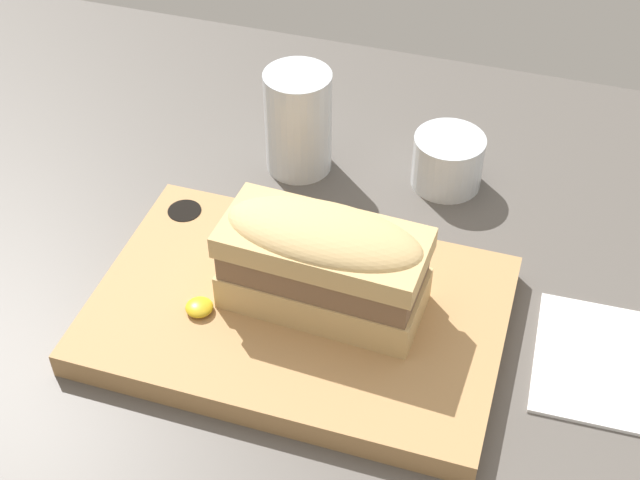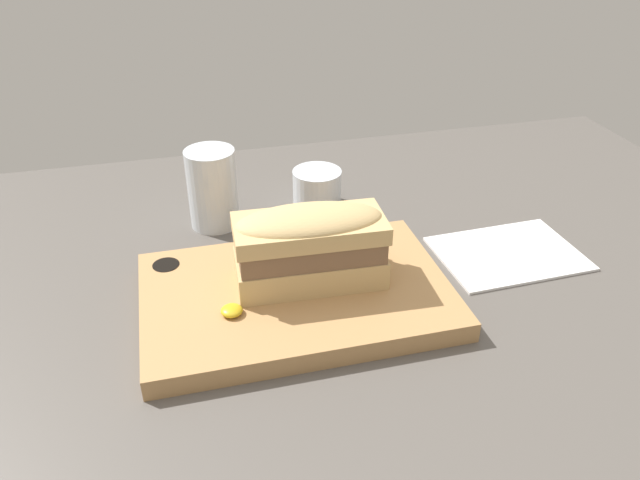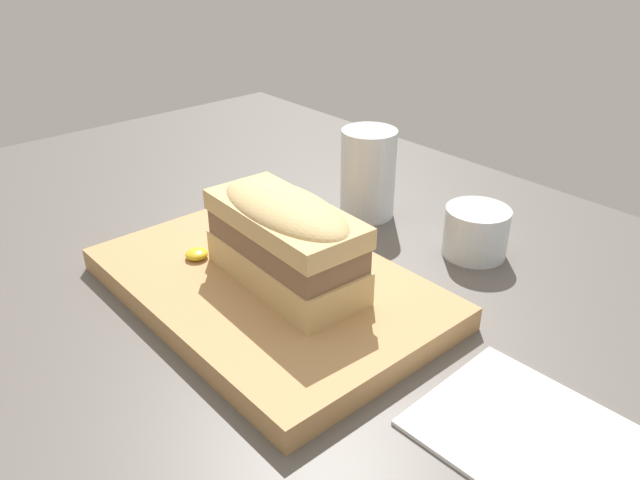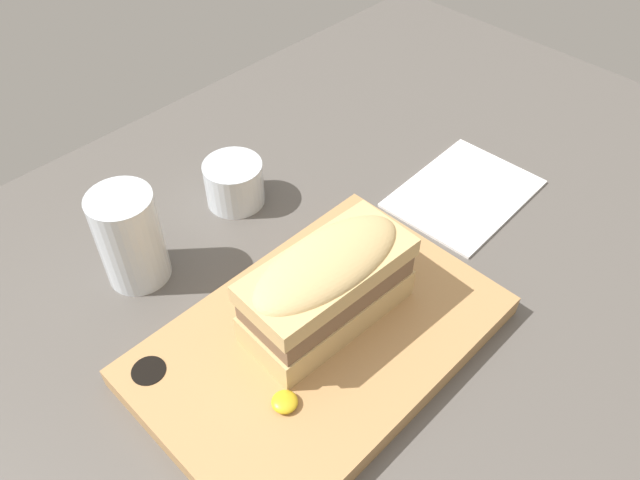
# 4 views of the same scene
# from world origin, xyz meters

# --- Properties ---
(dining_table) EXTENTS (1.46, 0.94, 0.02)m
(dining_table) POSITION_xyz_m (0.00, 0.00, 0.01)
(dining_table) COLOR #56514C
(dining_table) RESTS_ON ground
(serving_board) EXTENTS (0.38, 0.25, 0.03)m
(serving_board) POSITION_xyz_m (-0.03, -0.04, 0.03)
(serving_board) COLOR tan
(serving_board) RESTS_ON dining_table
(sandwich) EXTENTS (0.19, 0.09, 0.10)m
(sandwich) POSITION_xyz_m (-0.01, -0.03, 0.10)
(sandwich) COLOR tan
(sandwich) RESTS_ON serving_board
(mustard_dollop) EXTENTS (0.03, 0.03, 0.01)m
(mustard_dollop) POSITION_xyz_m (-0.12, -0.07, 0.05)
(mustard_dollop) COLOR gold
(mustard_dollop) RESTS_ON serving_board
(water_glass) EXTENTS (0.07, 0.07, 0.12)m
(water_glass) POSITION_xyz_m (-0.11, 0.19, 0.07)
(water_glass) COLOR silver
(water_glass) RESTS_ON dining_table
(wine_glass) EXTENTS (0.08, 0.08, 0.06)m
(wine_glass) POSITION_xyz_m (0.06, 0.21, 0.05)
(wine_glass) COLOR silver
(wine_glass) RESTS_ON dining_table
(napkin) EXTENTS (0.20, 0.15, 0.00)m
(napkin) POSITION_xyz_m (0.28, 0.00, 0.02)
(napkin) COLOR white
(napkin) RESTS_ON dining_table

